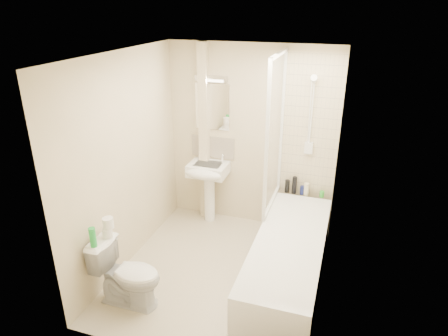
% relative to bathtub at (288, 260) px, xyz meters
% --- Properties ---
extents(floor, '(2.50, 2.50, 0.00)m').
position_rel_bathtub_xyz_m(floor, '(-0.75, -0.06, -0.29)').
color(floor, beige).
rests_on(floor, ground).
extents(wall_back, '(2.20, 0.02, 2.40)m').
position_rel_bathtub_xyz_m(wall_back, '(-0.75, 1.19, 0.91)').
color(wall_back, beige).
rests_on(wall_back, ground).
extents(wall_left, '(0.02, 2.50, 2.40)m').
position_rel_bathtub_xyz_m(wall_left, '(-1.85, -0.06, 0.91)').
color(wall_left, beige).
rests_on(wall_left, ground).
extents(wall_right, '(0.02, 2.50, 2.40)m').
position_rel_bathtub_xyz_m(wall_right, '(0.35, -0.06, 0.91)').
color(wall_right, beige).
rests_on(wall_right, ground).
extents(ceiling, '(2.20, 2.50, 0.02)m').
position_rel_bathtub_xyz_m(ceiling, '(-0.75, -0.06, 2.11)').
color(ceiling, white).
rests_on(ceiling, wall_back).
extents(tile_back, '(0.70, 0.01, 1.75)m').
position_rel_bathtub_xyz_m(tile_back, '(0.00, 1.18, 1.14)').
color(tile_back, beige).
rests_on(tile_back, wall_back).
extents(tile_right, '(0.01, 2.10, 1.75)m').
position_rel_bathtub_xyz_m(tile_right, '(0.34, 0.00, 1.14)').
color(tile_right, beige).
rests_on(tile_right, wall_right).
extents(pipe_boxing, '(0.12, 0.12, 2.40)m').
position_rel_bathtub_xyz_m(pipe_boxing, '(-1.37, 1.13, 0.91)').
color(pipe_boxing, beige).
rests_on(pipe_boxing, ground).
extents(splashback, '(0.60, 0.02, 0.30)m').
position_rel_bathtub_xyz_m(splashback, '(-1.27, 1.18, 0.74)').
color(splashback, beige).
rests_on(splashback, wall_back).
extents(mirror, '(0.46, 0.01, 0.60)m').
position_rel_bathtub_xyz_m(mirror, '(-1.27, 1.18, 1.29)').
color(mirror, white).
rests_on(mirror, wall_back).
extents(strip_light, '(0.42, 0.07, 0.07)m').
position_rel_bathtub_xyz_m(strip_light, '(-1.27, 1.16, 1.66)').
color(strip_light, silver).
rests_on(strip_light, wall_back).
extents(bathtub, '(0.70, 2.10, 0.55)m').
position_rel_bathtub_xyz_m(bathtub, '(0.00, 0.00, 0.00)').
color(bathtub, white).
rests_on(bathtub, ground).
extents(shower_screen, '(0.04, 0.92, 1.80)m').
position_rel_bathtub_xyz_m(shower_screen, '(-0.35, 0.74, 1.16)').
color(shower_screen, white).
rests_on(shower_screen, bathtub).
extents(shower_fixture, '(0.10, 0.16, 0.99)m').
position_rel_bathtub_xyz_m(shower_fixture, '(-0.00, 1.13, 1.26)').
color(shower_fixture, white).
rests_on(shower_fixture, wall_back).
extents(pedestal_sink, '(0.51, 0.47, 0.98)m').
position_rel_bathtub_xyz_m(pedestal_sink, '(-1.27, 0.95, 0.40)').
color(pedestal_sink, white).
rests_on(pedestal_sink, ground).
extents(bottle_black_a, '(0.06, 0.06, 0.17)m').
position_rel_bathtub_xyz_m(bottle_black_a, '(-0.22, 1.10, 0.35)').
color(bottle_black_a, black).
rests_on(bottle_black_a, bathtub).
extents(bottle_black_b, '(0.06, 0.06, 0.23)m').
position_rel_bathtub_xyz_m(bottle_black_b, '(-0.13, 1.10, 0.37)').
color(bottle_black_b, black).
rests_on(bottle_black_b, bathtub).
extents(bottle_blue, '(0.05, 0.05, 0.11)m').
position_rel_bathtub_xyz_m(bottle_blue, '(-0.03, 1.10, 0.32)').
color(bottle_blue, navy).
rests_on(bottle_blue, bathtub).
extents(bottle_cream, '(0.07, 0.07, 0.16)m').
position_rel_bathtub_xyz_m(bottle_cream, '(0.02, 1.10, 0.34)').
color(bottle_cream, beige).
rests_on(bottle_cream, bathtub).
extents(bottle_green, '(0.06, 0.06, 0.08)m').
position_rel_bathtub_xyz_m(bottle_green, '(0.22, 1.10, 0.30)').
color(bottle_green, green).
rests_on(bottle_green, bathtub).
extents(toilet, '(0.39, 0.68, 0.69)m').
position_rel_bathtub_xyz_m(toilet, '(-1.47, -0.80, 0.06)').
color(toilet, white).
rests_on(toilet, ground).
extents(toilet_roll_lower, '(0.10, 0.10, 0.10)m').
position_rel_bathtub_xyz_m(toilet_roll_lower, '(-1.69, -0.74, 0.45)').
color(toilet_roll_lower, white).
rests_on(toilet_roll_lower, toilet).
extents(toilet_roll_upper, '(0.11, 0.11, 0.11)m').
position_rel_bathtub_xyz_m(toilet_roll_upper, '(-1.69, -0.72, 0.55)').
color(toilet_roll_upper, white).
rests_on(toilet_roll_upper, toilet_roll_lower).
extents(green_bottle, '(0.06, 0.06, 0.20)m').
position_rel_bathtub_xyz_m(green_bottle, '(-1.73, -0.92, 0.50)').
color(green_bottle, green).
rests_on(green_bottle, toilet).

